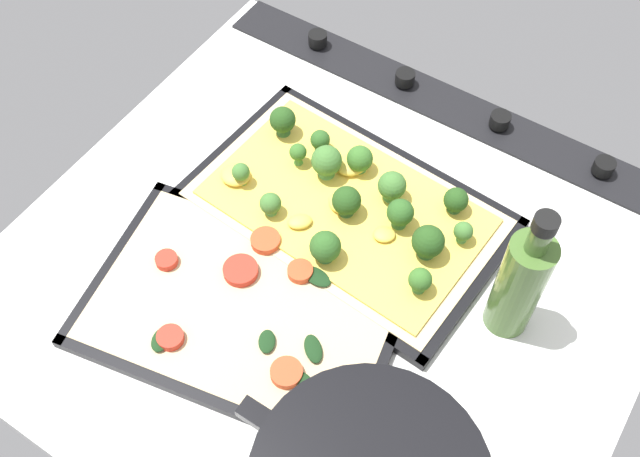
% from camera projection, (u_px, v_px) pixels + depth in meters
% --- Properties ---
extents(ground_plane, '(0.74, 0.70, 0.03)m').
position_uv_depth(ground_plane, '(329.00, 274.00, 0.93)').
color(ground_plane, silver).
extents(stove_control_panel, '(0.71, 0.07, 0.03)m').
position_uv_depth(stove_control_panel, '(450.00, 104.00, 1.06)').
color(stove_control_panel, black).
rests_on(stove_control_panel, ground_plane).
extents(baking_tray_front, '(0.41, 0.27, 0.01)m').
position_uv_depth(baking_tray_front, '(346.00, 212.00, 0.96)').
color(baking_tray_front, black).
rests_on(baking_tray_front, ground_plane).
extents(broccoli_pizza, '(0.38, 0.25, 0.06)m').
position_uv_depth(broccoli_pizza, '(349.00, 203.00, 0.95)').
color(broccoli_pizza, beige).
rests_on(broccoli_pizza, baking_tray_front).
extents(baking_tray_back, '(0.40, 0.31, 0.01)m').
position_uv_depth(baking_tray_back, '(243.00, 309.00, 0.88)').
color(baking_tray_back, black).
rests_on(baking_tray_back, ground_plane).
extents(veggie_pizza_back, '(0.37, 0.28, 0.02)m').
position_uv_depth(veggie_pizza_back, '(244.00, 306.00, 0.88)').
color(veggie_pizza_back, '#D1B788').
rests_on(veggie_pizza_back, baking_tray_back).
extents(oil_bottle, '(0.05, 0.05, 0.20)m').
position_uv_depth(oil_bottle, '(520.00, 283.00, 0.81)').
color(oil_bottle, '#476B2D').
rests_on(oil_bottle, ground_plane).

